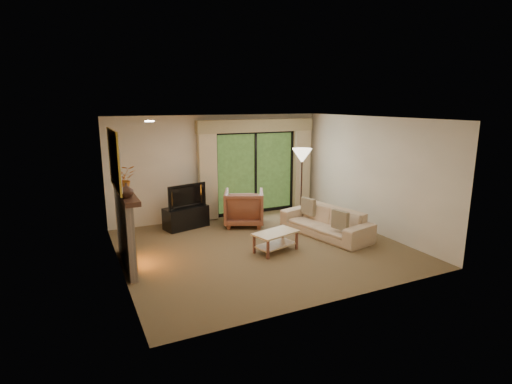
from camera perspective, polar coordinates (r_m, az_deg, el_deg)
name	(u,v)px	position (r m, az deg, el deg)	size (l,w,h in m)	color
floor	(262,247)	(8.24, 0.90, -7.90)	(5.50, 5.50, 0.00)	brown
ceiling	(263,118)	(7.72, 0.97, 10.47)	(5.50, 5.50, 0.00)	white
wall_back	(219,167)	(10.14, -5.35, 3.57)	(5.00, 5.00, 0.00)	beige
wall_front	(340,217)	(5.81, 11.95, -3.56)	(5.00, 5.00, 0.00)	beige
wall_left	(117,199)	(7.13, -19.30, -0.99)	(5.00, 5.00, 0.00)	beige
wall_right	(371,175)	(9.41, 16.14, 2.40)	(5.00, 5.00, 0.00)	beige
fireplace	(125,230)	(7.49, -18.22, -5.15)	(0.24, 1.70, 1.37)	gray
mirror	(114,159)	(7.21, -19.58, 4.40)	(0.07, 1.45, 1.02)	gold
sliding_door	(255,172)	(10.51, -0.10, 2.84)	(2.26, 0.10, 2.16)	black
curtain_left	(208,173)	(9.90, -6.92, 2.72)	(0.45, 0.18, 2.35)	tan
curtain_right	(301,166)	(11.04, 6.50, 3.76)	(0.45, 0.18, 2.35)	tan
cornice	(257,126)	(10.29, 0.11, 9.47)	(3.20, 0.24, 0.32)	tan
media_console	(186,217)	(9.55, -9.97, -3.58)	(1.02, 0.46, 0.51)	black
tv	(185,195)	(9.42, -10.09, -0.47)	(0.96, 0.13, 0.56)	black
armchair	(244,208)	(9.60, -1.74, -2.23)	(0.91, 0.94, 0.86)	brown
sofa	(326,222)	(9.00, 9.90, -4.23)	(2.11, 0.82, 0.62)	tan
pillow_near	(340,220)	(8.43, 11.94, -3.94)	(0.10, 0.39, 0.39)	#4C3926
pillow_far	(308,206)	(9.39, 7.46, -2.06)	(0.10, 0.39, 0.39)	#4C3926
coffee_table	(276,242)	(7.98, 2.83, -7.09)	(0.89, 0.49, 0.40)	#DCB886
floor_lamp	(301,185)	(9.88, 6.49, 0.97)	(0.49, 0.49, 1.81)	#F6E4C3
vase	(126,190)	(6.87, -18.03, 0.24)	(0.23, 0.23, 0.24)	#41251B
branches	(123,179)	(7.23, -18.51, 1.75)	(0.43, 0.37, 0.48)	#BA6219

